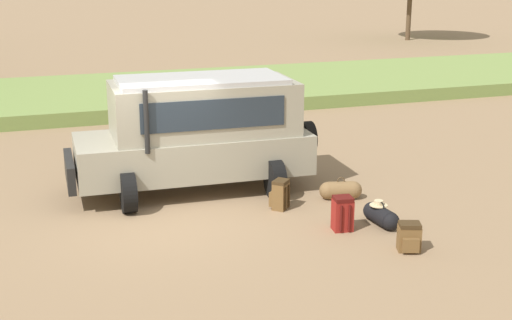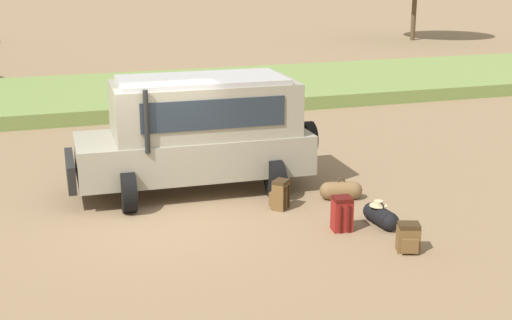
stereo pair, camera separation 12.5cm
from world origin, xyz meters
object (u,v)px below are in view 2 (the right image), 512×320
Objects in this scene: backpack_cluster_center at (280,195)px; duffel_bag_soft_canvas at (341,190)px; safari_vehicle at (198,131)px; backpack_beside_front_wheel at (408,238)px; duffel_bag_low_black_case at (381,216)px; backpack_near_rear_wheel at (342,214)px.

duffel_bag_soft_canvas is (1.40, 0.16, -0.10)m from backpack_cluster_center.
safari_vehicle is 10.62× the size of backpack_beside_front_wheel.
safari_vehicle is 5.20m from backpack_beside_front_wheel.
duffel_bag_low_black_case is 1.09× the size of duffel_bag_soft_canvas.
duffel_bag_soft_canvas reaches higher than duffel_bag_low_black_case.
duffel_bag_low_black_case is (2.73, -3.13, -1.11)m from safari_vehicle.
backpack_cluster_center is at bearing 116.86° from backpack_beside_front_wheel.
backpack_cluster_center is 1.58m from backpack_near_rear_wheel.
backpack_beside_front_wheel is (2.60, -4.38, -1.05)m from safari_vehicle.
backpack_cluster_center is 2.06m from duffel_bag_low_black_case.
backpack_cluster_center is at bearing 115.64° from backpack_near_rear_wheel.
duffel_bag_soft_canvas is at bearing 93.22° from duffel_bag_low_black_case.
safari_vehicle reaches higher than backpack_near_rear_wheel.
backpack_cluster_center is at bearing -53.93° from safari_vehicle.
duffel_bag_soft_canvas is (0.71, 1.59, -0.13)m from backpack_near_rear_wheel.
backpack_cluster_center reaches higher than duffel_bag_low_black_case.
backpack_near_rear_wheel reaches higher than backpack_cluster_center.
duffel_bag_low_black_case is (0.13, 1.25, -0.07)m from backpack_beside_front_wheel.
backpack_near_rear_wheel reaches higher than backpack_beside_front_wheel.
backpack_cluster_center is 0.62× the size of duffel_bag_low_black_case.
backpack_cluster_center is (1.24, -1.70, -1.00)m from safari_vehicle.
duffel_bag_soft_canvas is (-0.09, 1.59, 0.01)m from duffel_bag_low_black_case.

